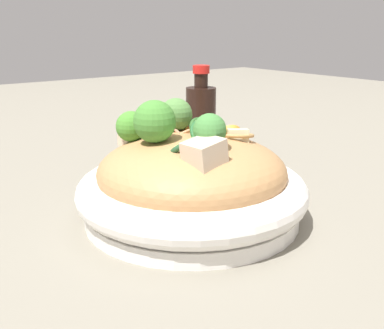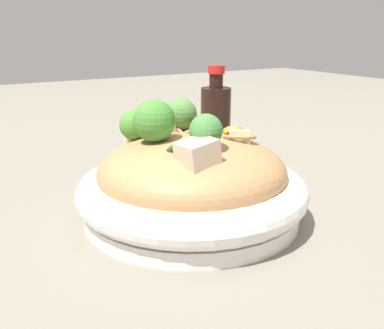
% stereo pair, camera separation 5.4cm
% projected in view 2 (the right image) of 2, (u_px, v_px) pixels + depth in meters
% --- Properties ---
extents(ground_plane, '(3.00, 3.00, 0.00)m').
position_uv_depth(ground_plane, '(192.00, 218.00, 0.56)').
color(ground_plane, slate).
extents(serving_bowl, '(0.27, 0.27, 0.06)m').
position_uv_depth(serving_bowl, '(192.00, 196.00, 0.55)').
color(serving_bowl, white).
rests_on(serving_bowl, ground_plane).
extents(noodle_heap, '(0.22, 0.22, 0.09)m').
position_uv_depth(noodle_heap, '(192.00, 171.00, 0.54)').
color(noodle_heap, '#AD7D4D').
rests_on(noodle_heap, serving_bowl).
extents(broccoli_florets, '(0.16, 0.11, 0.07)m').
position_uv_depth(broccoli_florets, '(166.00, 123.00, 0.54)').
color(broccoli_florets, '#98B76D').
rests_on(broccoli_florets, serving_bowl).
extents(carrot_coins, '(0.11, 0.12, 0.03)m').
position_uv_depth(carrot_coins, '(192.00, 133.00, 0.57)').
color(carrot_coins, orange).
rests_on(carrot_coins, serving_bowl).
extents(zucchini_slices, '(0.10, 0.12, 0.04)m').
position_uv_depth(zucchini_slices, '(202.00, 135.00, 0.54)').
color(zucchini_slices, beige).
rests_on(zucchini_slices, serving_bowl).
extents(chicken_chunks, '(0.17, 0.12, 0.04)m').
position_uv_depth(chicken_chunks, '(178.00, 141.00, 0.53)').
color(chicken_chunks, beige).
rests_on(chicken_chunks, serving_bowl).
extents(soy_sauce_bottle, '(0.05, 0.05, 0.16)m').
position_uv_depth(soy_sauce_bottle, '(216.00, 123.00, 0.76)').
color(soy_sauce_bottle, black).
rests_on(soy_sauce_bottle, ground_plane).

